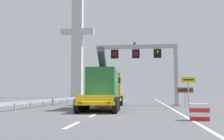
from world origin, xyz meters
name	(u,v)px	position (x,y,z in m)	size (l,w,h in m)	color
ground	(91,114)	(0.00, 0.00, 0.00)	(112.00, 112.00, 0.00)	#5B5B60
lane_markings	(121,102)	(0.33, 20.37, 0.01)	(0.20, 55.34, 0.01)	silver
edge_line_right	(167,106)	(6.20, 12.00, 0.01)	(0.20, 63.00, 0.01)	silver
overhead_lane_gantry	(149,57)	(4.28, 12.52, 5.57)	(9.74, 0.90, 7.36)	#9EA0A5
heavy_haul_truck_yellow	(106,87)	(-0.04, 7.94, 1.99)	(3.51, 14.14, 5.30)	yellow
exit_sign_yellow	(188,85)	(7.76, 6.88, 2.15)	(1.32, 0.15, 2.90)	#9EA0A5
tourist_info_sign_brown	(185,92)	(7.88, 9.59, 1.52)	(1.63, 0.15, 1.99)	#9EA0A5
crash_barrier_striped	(199,112)	(6.59, -3.25, 0.45)	(1.05, 0.61, 0.90)	red
guardrail_left	(53,100)	(-6.87, 11.65, 0.56)	(0.13, 27.30, 0.76)	#999EA3
bridge_pylon_distant	(77,43)	(-13.78, 49.85, 14.76)	(9.00, 2.00, 28.75)	#B7B7B2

